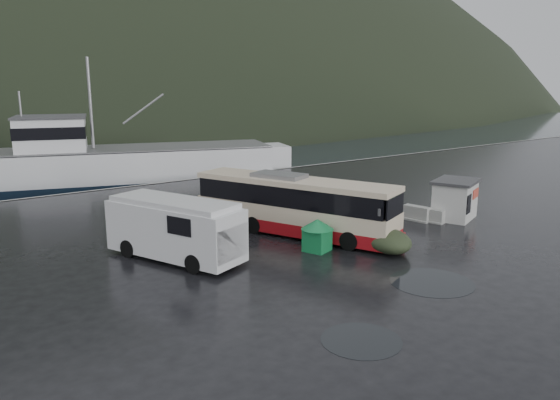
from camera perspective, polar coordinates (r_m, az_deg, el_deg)
ground at (r=26.44m, az=0.70°, el=-5.22°), size 160.00×160.00×0.00m
quay_edge at (r=43.65m, az=-15.24°, el=1.39°), size 160.00×0.60×1.50m
coach_bus at (r=29.15m, az=1.46°, el=-3.54°), size 6.90×11.63×3.21m
white_van at (r=25.60m, az=-10.81°, el=-6.05°), size 4.59×7.12×2.82m
waste_bin_left at (r=29.50m, az=6.65°, el=-3.43°), size 1.26×1.26×1.48m
waste_bin_right at (r=26.36m, az=3.88°, el=-5.31°), size 1.43×1.43×1.57m
dome_tent at (r=26.66m, az=11.18°, el=-5.32°), size 2.81×3.30×1.10m
ticket_kiosk at (r=33.92m, az=17.69°, el=-1.85°), size 3.59×3.18×2.32m
jersey_barrier_a at (r=32.92m, az=14.07°, el=-2.05°), size 1.12×1.80×0.84m
jersey_barrier_b at (r=32.74m, az=15.54°, el=-2.22°), size 1.11×1.66×0.76m
fishing_trawler at (r=51.07m, az=-15.00°, el=2.96°), size 29.31×14.87×11.51m
puddles at (r=21.19m, az=13.42°, el=-10.14°), size 8.87×4.95×0.01m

